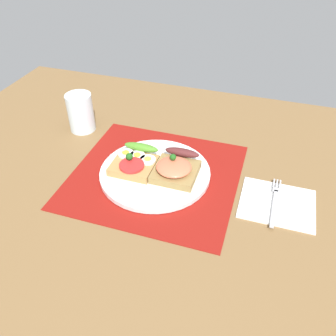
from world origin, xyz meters
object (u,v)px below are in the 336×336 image
(sandwich_egg_tomato, at_px, (135,161))
(plate, at_px, (155,173))
(fork, at_px, (275,200))
(drinking_glass, at_px, (81,112))
(sandwich_salmon, at_px, (176,168))
(napkin, at_px, (277,203))

(sandwich_egg_tomato, bearing_deg, plate, -1.60)
(fork, bearing_deg, plate, 178.37)
(sandwich_egg_tomato, height_order, fork, sandwich_egg_tomato)
(sandwich_egg_tomato, relative_size, fork, 0.70)
(fork, height_order, drinking_glass, drinking_glass)
(sandwich_egg_tomato, relative_size, sandwich_salmon, 0.95)
(plate, distance_m, sandwich_egg_tomato, 0.05)
(plate, bearing_deg, sandwich_salmon, 3.68)
(fork, bearing_deg, sandwich_egg_tomato, 178.38)
(plate, xyz_separation_m, sandwich_salmon, (0.05, 0.00, 0.02))
(plate, distance_m, fork, 0.26)
(napkin, bearing_deg, sandwich_egg_tomato, 178.09)
(sandwich_salmon, distance_m, napkin, 0.22)
(napkin, relative_size, drinking_glass, 1.50)
(sandwich_salmon, relative_size, napkin, 0.72)
(sandwich_salmon, height_order, drinking_glass, drinking_glass)
(plate, bearing_deg, napkin, -1.96)
(sandwich_salmon, xyz_separation_m, napkin, (0.22, -0.01, -0.03))
(sandwich_egg_tomato, height_order, napkin, sandwich_egg_tomato)
(plate, relative_size, sandwich_egg_tomato, 2.41)
(sandwich_salmon, bearing_deg, drinking_glass, 157.46)
(sandwich_salmon, bearing_deg, plate, -176.32)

